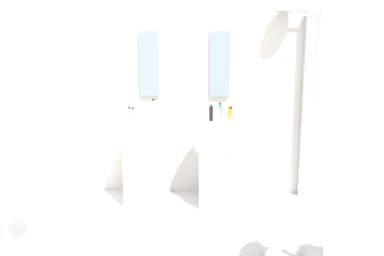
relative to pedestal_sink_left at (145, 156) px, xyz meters
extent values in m
cube|color=silver|center=(0.39, 0.43, 0.79)|extent=(4.80, 0.10, 2.60)
cube|color=white|center=(0.00, 0.00, -0.22)|extent=(0.40, 0.40, 0.59)
cylinder|color=white|center=(0.00, 0.00, 0.24)|extent=(0.51, 0.51, 0.33)
cylinder|color=#B7BABF|center=(0.00, 0.14, 0.46)|extent=(0.02, 0.02, 0.10)
cube|color=white|center=(0.79, 0.00, -0.22)|extent=(0.40, 0.40, 0.59)
cylinder|color=white|center=(0.79, 0.00, 0.24)|extent=(0.51, 0.51, 0.33)
cylinder|color=#B7BABF|center=(0.79, 0.14, 0.46)|extent=(0.02, 0.02, 0.10)
cube|color=#8C9EA8|center=(0.00, 0.36, 0.96)|extent=(0.22, 0.03, 0.72)
cube|color=#8C9EA8|center=(0.79, 0.36, 0.96)|extent=(0.22, 0.03, 0.72)
cube|color=#B7BABF|center=(1.76, 0.31, 0.51)|extent=(0.14, 0.08, 2.05)
cylinder|color=#B7BABF|center=(1.61, 0.29, 1.52)|extent=(0.30, 0.02, 0.02)
cylinder|color=#B7BABF|center=(1.46, 0.26, 1.52)|extent=(0.24, 0.24, 0.02)
cylinder|color=#B7BABF|center=(1.42, -1.32, -0.31)|extent=(0.05, 0.05, 0.34)
torus|color=white|center=(1.42, -1.32, -0.11)|extent=(1.06, 1.06, 0.49)
cylinder|color=#B7BABF|center=(-1.02, -1.05, -0.04)|extent=(0.03, 0.03, 0.95)
cylinder|color=#B7BABF|center=(-0.84, -1.05, 0.39)|extent=(0.36, 0.02, 0.02)
cube|color=white|center=(-0.84, -1.05, 0.14)|extent=(0.04, 0.22, 0.50)
cylinder|color=silver|center=(-0.10, -0.09, 0.46)|extent=(0.04, 0.04, 0.11)
cylinder|color=black|center=(-0.10, -0.09, 0.53)|extent=(0.02, 0.02, 0.02)
cylinder|color=black|center=(0.70, -0.11, 0.48)|extent=(0.04, 0.04, 0.15)
cylinder|color=black|center=(0.70, -0.11, 0.56)|extent=(0.02, 0.02, 0.02)
cylinder|color=white|center=(0.08, 0.13, 0.49)|extent=(0.05, 0.05, 0.18)
cylinder|color=black|center=(0.08, 0.13, 0.59)|extent=(0.03, 0.03, 0.02)
cylinder|color=#59996B|center=(0.79, 0.18, 0.47)|extent=(0.04, 0.04, 0.13)
cylinder|color=black|center=(0.79, 0.18, 0.55)|extent=(0.02, 0.02, 0.02)
cylinder|color=#99999E|center=(-0.16, 0.02, 0.46)|extent=(0.04, 0.04, 0.10)
cylinder|color=black|center=(-0.16, 0.02, 0.52)|extent=(0.02, 0.02, 0.02)
cylinder|color=#C68C38|center=(0.90, 0.07, 0.46)|extent=(0.06, 0.06, 0.11)
cylinder|color=black|center=(0.90, 0.07, 0.52)|extent=(0.03, 0.03, 0.02)
camera|label=1|loc=(0.76, -4.22, 1.10)|focal=38.43mm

